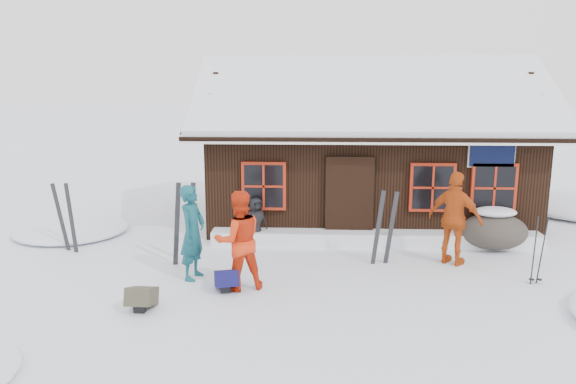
% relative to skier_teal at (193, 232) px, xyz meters
% --- Properties ---
extents(ground, '(120.00, 120.00, 0.00)m').
position_rel_skier_teal_xyz_m(ground, '(2.27, 0.06, -0.93)').
color(ground, white).
rests_on(ground, ground).
extents(mountain_hut, '(8.90, 6.09, 4.42)m').
position_rel_skier_teal_xyz_m(mountain_hut, '(3.77, 5.04, 0.65)').
color(mountain_hut, black).
rests_on(mountain_hut, ground).
extents(snow_drift, '(7.60, 0.60, 0.35)m').
position_rel_skier_teal_xyz_m(snow_drift, '(3.77, 2.31, -0.75)').
color(snow_drift, white).
rests_on(snow_drift, ground).
extents(snow_mounds, '(20.60, 13.20, 0.48)m').
position_rel_skier_teal_xyz_m(snow_mounds, '(3.92, 1.92, -0.93)').
color(snow_mounds, white).
rests_on(snow_mounds, ground).
extents(skier_teal, '(0.60, 0.77, 1.85)m').
position_rel_skier_teal_xyz_m(skier_teal, '(0.00, 0.00, 0.00)').
color(skier_teal, '#124A55').
rests_on(skier_teal, ground).
extents(skier_orange_left, '(1.09, 0.98, 1.86)m').
position_rel_skier_teal_xyz_m(skier_orange_left, '(0.96, -0.51, 0.00)').
color(skier_orange_left, red).
rests_on(skier_orange_left, ground).
extents(skier_orange_right, '(1.20, 1.08, 1.96)m').
position_rel_skier_teal_xyz_m(skier_orange_right, '(5.25, 1.04, 0.06)').
color(skier_orange_right, '#BD4813').
rests_on(skier_orange_right, ground).
extents(skier_crouched, '(0.65, 0.61, 1.12)m').
position_rel_skier_teal_xyz_m(skier_crouched, '(1.00, 2.26, -0.37)').
color(skier_crouched, black).
rests_on(skier_crouched, ground).
extents(boulder, '(1.50, 1.12, 0.87)m').
position_rel_skier_teal_xyz_m(boulder, '(6.43, 2.14, -0.48)').
color(boulder, '#463F38').
rests_on(boulder, ground).
extents(ski_pair_left, '(0.52, 0.20, 1.78)m').
position_rel_skier_teal_xyz_m(ski_pair_left, '(-0.36, 0.86, -0.08)').
color(ski_pair_left, black).
rests_on(ski_pair_left, ground).
extents(ski_pair_mid, '(0.56, 0.19, 1.61)m').
position_rel_skier_teal_xyz_m(ski_pair_mid, '(-3.19, 1.59, -0.17)').
color(ski_pair_mid, black).
rests_on(ski_pair_mid, ground).
extents(ski_pair_right, '(0.54, 0.15, 1.62)m').
position_rel_skier_teal_xyz_m(ski_pair_right, '(3.81, 1.01, -0.17)').
color(ski_pair_right, black).
rests_on(ski_pair_right, ground).
extents(ski_poles, '(0.24, 0.12, 1.35)m').
position_rel_skier_teal_xyz_m(ski_poles, '(6.55, -0.02, -0.29)').
color(ski_poles, black).
rests_on(ski_poles, ground).
extents(backpack_blue, '(0.53, 0.63, 0.30)m').
position_rel_skier_teal_xyz_m(backpack_blue, '(0.73, -0.60, -0.78)').
color(backpack_blue, '#111045').
rests_on(backpack_blue, ground).
extents(backpack_olive, '(0.44, 0.57, 0.30)m').
position_rel_skier_teal_xyz_m(backpack_olive, '(-0.57, -1.51, -0.77)').
color(backpack_olive, '#3E3C2C').
rests_on(backpack_olive, ground).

